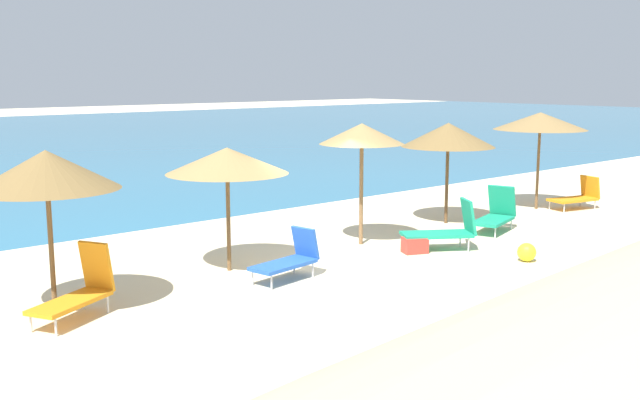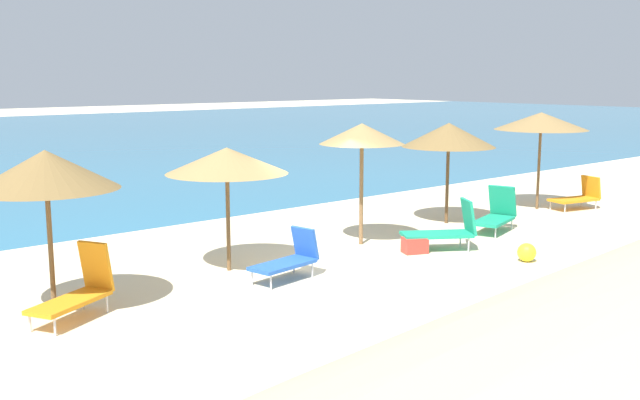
{
  "view_description": "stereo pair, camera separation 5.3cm",
  "coord_description": "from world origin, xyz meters",
  "px_view_note": "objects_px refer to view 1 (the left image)",
  "views": [
    {
      "loc": [
        -9.66,
        -10.35,
        3.82
      ],
      "look_at": [
        0.76,
        1.66,
        1.13
      ],
      "focal_mm": 41.22,
      "sensor_mm": 36.0,
      "label": 1
    },
    {
      "loc": [
        -9.62,
        -10.39,
        3.82
      ],
      "look_at": [
        0.76,
        1.66,
        1.13
      ],
      "focal_mm": 41.22,
      "sensor_mm": 36.0,
      "label": 2
    }
  ],
  "objects_px": {
    "beach_umbrella_2": "(227,161)",
    "beach_umbrella_3": "(362,134)",
    "lounge_chair_0": "(79,290)",
    "beach_umbrella_4": "(448,135)",
    "cooler_box": "(415,245)",
    "lounge_chair_2": "(446,229)",
    "lounge_chair_4": "(496,214)",
    "lounge_chair_1": "(578,196)",
    "beach_umbrella_1": "(46,170)",
    "beach_ball": "(527,252)",
    "lounge_chair_3": "(290,258)",
    "beach_umbrella_5": "(540,121)"
  },
  "relations": [
    {
      "from": "beach_umbrella_5",
      "to": "lounge_chair_1",
      "type": "bearing_deg",
      "value": -40.38
    },
    {
      "from": "beach_umbrella_4",
      "to": "lounge_chair_2",
      "type": "distance_m",
      "value": 3.59
    },
    {
      "from": "beach_umbrella_4",
      "to": "cooler_box",
      "type": "xyz_separation_m",
      "value": [
        -3.12,
        -1.7,
        -2.14
      ]
    },
    {
      "from": "beach_umbrella_4",
      "to": "lounge_chair_1",
      "type": "height_order",
      "value": "beach_umbrella_4"
    },
    {
      "from": "beach_umbrella_4",
      "to": "beach_ball",
      "type": "distance_m",
      "value": 4.7
    },
    {
      "from": "beach_umbrella_2",
      "to": "cooler_box",
      "type": "height_order",
      "value": "beach_umbrella_2"
    },
    {
      "from": "lounge_chair_0",
      "to": "lounge_chair_3",
      "type": "xyz_separation_m",
      "value": [
        3.95,
        -0.41,
        -0.06
      ]
    },
    {
      "from": "lounge_chair_1",
      "to": "cooler_box",
      "type": "bearing_deg",
      "value": 108.02
    },
    {
      "from": "beach_umbrella_2",
      "to": "lounge_chair_2",
      "type": "xyz_separation_m",
      "value": [
        4.63,
        -1.69,
        -1.73
      ]
    },
    {
      "from": "beach_umbrella_4",
      "to": "beach_umbrella_2",
      "type": "bearing_deg",
      "value": -177.88
    },
    {
      "from": "lounge_chair_4",
      "to": "beach_umbrella_1",
      "type": "bearing_deg",
      "value": 69.06
    },
    {
      "from": "lounge_chair_1",
      "to": "lounge_chair_3",
      "type": "xyz_separation_m",
      "value": [
        -11.03,
        -0.39,
        0.03
      ]
    },
    {
      "from": "lounge_chair_2",
      "to": "lounge_chair_4",
      "type": "bearing_deg",
      "value": -45.79
    },
    {
      "from": "beach_umbrella_2",
      "to": "lounge_chair_0",
      "type": "xyz_separation_m",
      "value": [
        -3.44,
        -0.88,
        -1.74
      ]
    },
    {
      "from": "lounge_chair_0",
      "to": "lounge_chair_1",
      "type": "distance_m",
      "value": 14.99
    },
    {
      "from": "lounge_chair_0",
      "to": "lounge_chair_1",
      "type": "xyz_separation_m",
      "value": [
        14.99,
        -0.02,
        -0.09
      ]
    },
    {
      "from": "beach_umbrella_3",
      "to": "lounge_chair_3",
      "type": "xyz_separation_m",
      "value": [
        -3.08,
        -1.24,
        -2.12
      ]
    },
    {
      "from": "lounge_chair_3",
      "to": "cooler_box",
      "type": "xyz_separation_m",
      "value": [
        3.38,
        -0.15,
        -0.23
      ]
    },
    {
      "from": "lounge_chair_1",
      "to": "beach_ball",
      "type": "distance_m",
      "value": 6.95
    },
    {
      "from": "beach_umbrella_5",
      "to": "lounge_chair_3",
      "type": "height_order",
      "value": "beach_umbrella_5"
    },
    {
      "from": "beach_umbrella_1",
      "to": "beach_umbrella_5",
      "type": "bearing_deg",
      "value": 1.07
    },
    {
      "from": "beach_umbrella_3",
      "to": "lounge_chair_4",
      "type": "bearing_deg",
      "value": -18.01
    },
    {
      "from": "beach_umbrella_5",
      "to": "lounge_chair_0",
      "type": "distance_m",
      "value": 14.25
    },
    {
      "from": "cooler_box",
      "to": "beach_umbrella_1",
      "type": "bearing_deg",
      "value": 172.09
    },
    {
      "from": "beach_umbrella_3",
      "to": "lounge_chair_0",
      "type": "relative_size",
      "value": 1.77
    },
    {
      "from": "lounge_chair_4",
      "to": "cooler_box",
      "type": "bearing_deg",
      "value": 77.48
    },
    {
      "from": "lounge_chair_4",
      "to": "lounge_chair_0",
      "type": "bearing_deg",
      "value": 71.61
    },
    {
      "from": "lounge_chair_4",
      "to": "lounge_chair_1",
      "type": "bearing_deg",
      "value": -102.61
    },
    {
      "from": "cooler_box",
      "to": "beach_umbrella_2",
      "type": "bearing_deg",
      "value": 159.68
    },
    {
      "from": "beach_umbrella_4",
      "to": "lounge_chair_0",
      "type": "relative_size",
      "value": 1.68
    },
    {
      "from": "beach_umbrella_2",
      "to": "beach_umbrella_3",
      "type": "height_order",
      "value": "beach_umbrella_3"
    },
    {
      "from": "lounge_chair_0",
      "to": "beach_umbrella_5",
      "type": "bearing_deg",
      "value": -113.81
    },
    {
      "from": "beach_umbrella_3",
      "to": "lounge_chair_0",
      "type": "bearing_deg",
      "value": -173.31
    },
    {
      "from": "lounge_chair_1",
      "to": "lounge_chair_3",
      "type": "distance_m",
      "value": 11.04
    },
    {
      "from": "beach_umbrella_1",
      "to": "lounge_chair_1",
      "type": "bearing_deg",
      "value": -1.92
    },
    {
      "from": "beach_umbrella_2",
      "to": "lounge_chair_3",
      "type": "relative_size",
      "value": 1.67
    },
    {
      "from": "lounge_chair_0",
      "to": "cooler_box",
      "type": "bearing_deg",
      "value": -121.26
    },
    {
      "from": "lounge_chair_3",
      "to": "beach_ball",
      "type": "bearing_deg",
      "value": -124.05
    },
    {
      "from": "lounge_chair_3",
      "to": "cooler_box",
      "type": "distance_m",
      "value": 3.39
    },
    {
      "from": "beach_umbrella_4",
      "to": "lounge_chair_1",
      "type": "relative_size",
      "value": 1.67
    },
    {
      "from": "beach_umbrella_1",
      "to": "lounge_chair_0",
      "type": "height_order",
      "value": "beach_umbrella_1"
    },
    {
      "from": "beach_umbrella_2",
      "to": "beach_umbrella_5",
      "type": "xyz_separation_m",
      "value": [
        10.63,
        -0.12,
        0.35
      ]
    },
    {
      "from": "lounge_chair_4",
      "to": "beach_ball",
      "type": "bearing_deg",
      "value": 121.26
    },
    {
      "from": "beach_umbrella_5",
      "to": "cooler_box",
      "type": "distance_m",
      "value": 7.27
    },
    {
      "from": "beach_umbrella_2",
      "to": "beach_umbrella_3",
      "type": "relative_size",
      "value": 0.88
    },
    {
      "from": "beach_umbrella_3",
      "to": "cooler_box",
      "type": "xyz_separation_m",
      "value": [
        0.3,
        -1.39,
        -2.35
      ]
    },
    {
      "from": "lounge_chair_3",
      "to": "cooler_box",
      "type": "bearing_deg",
      "value": -101.11
    },
    {
      "from": "beach_umbrella_2",
      "to": "beach_ball",
      "type": "height_order",
      "value": "beach_umbrella_2"
    },
    {
      "from": "lounge_chair_3",
      "to": "beach_ball",
      "type": "relative_size",
      "value": 3.75
    },
    {
      "from": "lounge_chair_2",
      "to": "lounge_chair_4",
      "type": "xyz_separation_m",
      "value": [
        2.51,
        0.48,
        -0.04
      ]
    }
  ]
}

